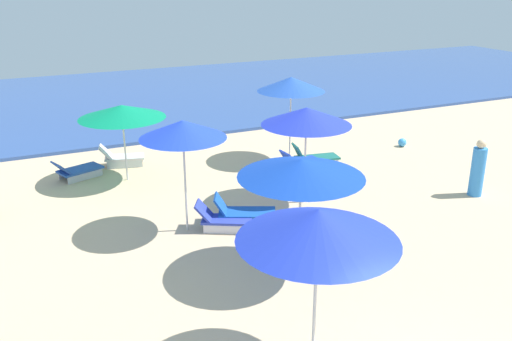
# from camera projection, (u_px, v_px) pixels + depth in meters

# --- Properties ---
(ocean) EXTENTS (60.00, 14.94, 0.12)m
(ocean) POSITION_uv_depth(u_px,v_px,m) (114.00, 100.00, 26.18)
(ocean) COLOR #2F5097
(ocean) RESTS_ON ground_plane
(umbrella_0) EXTENTS (2.47, 2.47, 2.26)m
(umbrella_0) POSITION_uv_depth(u_px,v_px,m) (122.00, 112.00, 15.64)
(umbrella_0) COLOR silver
(umbrella_0) RESTS_ON ground_plane
(lounge_chair_0_0) EXTENTS (1.46, 0.88, 0.70)m
(lounge_chair_0_0) POSITION_uv_depth(u_px,v_px,m) (121.00, 157.00, 17.44)
(lounge_chair_0_0) COLOR silver
(lounge_chair_0_0) RESTS_ON ground_plane
(lounge_chair_0_1) EXTENTS (1.51, 1.08, 0.63)m
(lounge_chair_0_1) POSITION_uv_depth(u_px,v_px,m) (77.00, 170.00, 16.39)
(lounge_chair_0_1) COLOR silver
(lounge_chair_0_1) RESTS_ON ground_plane
(umbrella_1) EXTENTS (2.14, 2.14, 2.71)m
(umbrella_1) POSITION_uv_depth(u_px,v_px,m) (291.00, 84.00, 17.27)
(umbrella_1) COLOR silver
(umbrella_1) RESTS_ON ground_plane
(lounge_chair_1_0) EXTENTS (1.30, 0.72, 0.70)m
(lounge_chair_1_0) POSITION_uv_depth(u_px,v_px,m) (300.00, 162.00, 16.99)
(lounge_chair_1_0) COLOR silver
(lounge_chair_1_0) RESTS_ON ground_plane
(lounge_chair_1_1) EXTENTS (1.53, 0.80, 0.75)m
(lounge_chair_1_1) POSITION_uv_depth(u_px,v_px,m) (314.00, 158.00, 17.42)
(lounge_chair_1_1) COLOR silver
(lounge_chair_1_1) RESTS_ON ground_plane
(umbrella_3) EXTENTS (2.38, 2.38, 2.70)m
(umbrella_3) POSITION_uv_depth(u_px,v_px,m) (318.00, 225.00, 7.80)
(umbrella_3) COLOR silver
(umbrella_3) RESTS_ON ground_plane
(umbrella_4) EXTENTS (2.50, 2.50, 2.43)m
(umbrella_4) POSITION_uv_depth(u_px,v_px,m) (301.00, 168.00, 10.64)
(umbrella_4) COLOR silver
(umbrella_4) RESTS_ON ground_plane
(umbrella_5) EXTENTS (1.98, 1.98, 2.70)m
(umbrella_5) POSITION_uv_depth(u_px,v_px,m) (183.00, 129.00, 12.34)
(umbrella_5) COLOR silver
(umbrella_5) RESTS_ON ground_plane
(lounge_chair_5_0) EXTENTS (1.61, 1.18, 0.73)m
(lounge_chair_5_0) POSITION_uv_depth(u_px,v_px,m) (243.00, 213.00, 13.47)
(lounge_chair_5_0) COLOR silver
(lounge_chair_5_0) RESTS_ON ground_plane
(lounge_chair_5_1) EXTENTS (1.44, 1.12, 0.68)m
(lounge_chair_5_1) POSITION_uv_depth(u_px,v_px,m) (222.00, 219.00, 13.15)
(lounge_chair_5_1) COLOR silver
(lounge_chair_5_1) RESTS_ON ground_plane
(umbrella_7) EXTENTS (2.32, 2.32, 2.59)m
(umbrella_7) POSITION_uv_depth(u_px,v_px,m) (306.00, 116.00, 13.98)
(umbrella_7) COLOR silver
(umbrella_7) RESTS_ON ground_plane
(beachgoer_0) EXTENTS (0.45, 0.45, 1.60)m
(beachgoer_0) POSITION_uv_depth(u_px,v_px,m) (478.00, 170.00, 14.99)
(beachgoer_0) COLOR #398BDE
(beachgoer_0) RESTS_ON ground_plane
(beach_ball_0) EXTENTS (0.30, 0.30, 0.30)m
(beach_ball_0) POSITION_uv_depth(u_px,v_px,m) (402.00, 142.00, 19.38)
(beach_ball_0) COLOR #3E9CE7
(beach_ball_0) RESTS_ON ground_plane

